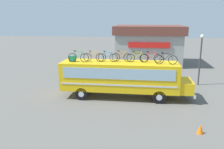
% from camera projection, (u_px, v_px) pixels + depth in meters
% --- Properties ---
extents(ground_plane, '(120.00, 120.00, 0.00)m').
position_uv_depth(ground_plane, '(119.00, 97.00, 19.65)').
color(ground_plane, '#605E59').
extents(bus, '(10.56, 2.57, 2.93)m').
position_uv_depth(bus, '(122.00, 76.00, 19.21)').
color(bus, yellow).
rests_on(bus, ground).
extents(luggage_bag_1, '(0.48, 0.35, 0.46)m').
position_uv_depth(luggage_bag_1, '(72.00, 59.00, 19.23)').
color(luggage_bag_1, '#1E7F66').
rests_on(luggage_bag_1, bus).
extents(rooftop_bicycle_1, '(1.72, 0.44, 0.94)m').
position_uv_depth(rooftop_bicycle_1, '(78.00, 57.00, 18.94)').
color(rooftop_bicycle_1, black).
rests_on(rooftop_bicycle_1, bus).
extents(rooftop_bicycle_2, '(1.70, 0.44, 0.89)m').
position_uv_depth(rooftop_bicycle_2, '(94.00, 57.00, 19.18)').
color(rooftop_bicycle_2, black).
rests_on(rooftop_bicycle_2, bus).
extents(rooftop_bicycle_3, '(1.62, 0.44, 0.88)m').
position_uv_depth(rooftop_bicycle_3, '(108.00, 57.00, 19.09)').
color(rooftop_bicycle_3, black).
rests_on(rooftop_bicycle_3, bus).
extents(rooftop_bicycle_4, '(1.64, 0.44, 0.89)m').
position_uv_depth(rooftop_bicycle_4, '(122.00, 57.00, 19.21)').
color(rooftop_bicycle_4, black).
rests_on(rooftop_bicycle_4, bus).
extents(rooftop_bicycle_5, '(1.70, 0.44, 0.88)m').
position_uv_depth(rooftop_bicycle_5, '(137.00, 58.00, 18.88)').
color(rooftop_bicycle_5, black).
rests_on(rooftop_bicycle_5, bus).
extents(rooftop_bicycle_6, '(1.73, 0.44, 0.89)m').
position_uv_depth(rooftop_bicycle_6, '(151.00, 58.00, 18.82)').
color(rooftop_bicycle_6, black).
rests_on(rooftop_bicycle_6, bus).
extents(rooftop_bicycle_7, '(1.72, 0.44, 0.92)m').
position_uv_depth(rooftop_bicycle_7, '(166.00, 59.00, 18.02)').
color(rooftop_bicycle_7, black).
rests_on(rooftop_bicycle_7, bus).
extents(roadside_building, '(9.41, 7.23, 5.29)m').
position_uv_depth(roadside_building, '(148.00, 44.00, 33.31)').
color(roadside_building, '#9E9E99').
rests_on(roadside_building, ground).
extents(traffic_cone, '(0.38, 0.38, 0.53)m').
position_uv_depth(traffic_cone, '(200.00, 129.00, 13.42)').
color(traffic_cone, orange).
rests_on(traffic_cone, ground).
extents(street_lamp, '(0.35, 0.35, 4.88)m').
position_uv_depth(street_lamp, '(201.00, 54.00, 22.41)').
color(street_lamp, '#38383D').
rests_on(street_lamp, ground).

